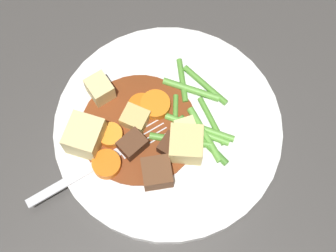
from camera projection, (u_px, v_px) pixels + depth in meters
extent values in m
plane|color=#423F3D|center=(168.00, 131.00, 0.59)|extent=(3.00, 3.00, 0.00)
cylinder|color=white|center=(168.00, 128.00, 0.58)|extent=(0.26, 0.26, 0.02)
cylinder|color=brown|center=(139.00, 128.00, 0.57)|extent=(0.14, 0.14, 0.00)
cylinder|color=orange|center=(142.00, 107.00, 0.57)|extent=(0.04, 0.04, 0.01)
cylinder|color=orange|center=(155.00, 105.00, 0.58)|extent=(0.04, 0.04, 0.01)
cylinder|color=orange|center=(107.00, 164.00, 0.55)|extent=(0.04, 0.04, 0.01)
cylinder|color=orange|center=(111.00, 135.00, 0.56)|extent=(0.03, 0.03, 0.01)
cube|color=#EAD68C|center=(186.00, 131.00, 0.56)|extent=(0.03, 0.03, 0.02)
cube|color=#E5CC7A|center=(186.00, 144.00, 0.55)|extent=(0.04, 0.04, 0.03)
cube|color=#EAD68C|center=(100.00, 89.00, 0.57)|extent=(0.04, 0.04, 0.03)
cube|color=#DBBC6B|center=(135.00, 119.00, 0.57)|extent=(0.04, 0.04, 0.02)
cube|color=#EAD68C|center=(85.00, 136.00, 0.55)|extent=(0.05, 0.05, 0.04)
cube|color=#56331E|center=(133.00, 145.00, 0.55)|extent=(0.04, 0.04, 0.02)
cube|color=brown|center=(157.00, 173.00, 0.54)|extent=(0.03, 0.03, 0.02)
cube|color=#4C2B19|center=(172.00, 146.00, 0.56)|extent=(0.03, 0.03, 0.02)
cylinder|color=#599E38|center=(205.00, 85.00, 0.59)|extent=(0.05, 0.06, 0.01)
cylinder|color=#66AD42|center=(207.00, 135.00, 0.57)|extent=(0.05, 0.03, 0.01)
cylinder|color=#599E38|center=(181.00, 140.00, 0.56)|extent=(0.07, 0.03, 0.01)
cylinder|color=#599E38|center=(175.00, 124.00, 0.57)|extent=(0.02, 0.07, 0.01)
cylinder|color=#66AD42|center=(191.00, 90.00, 0.59)|extent=(0.07, 0.04, 0.01)
cylinder|color=#66AD42|center=(205.00, 134.00, 0.57)|extent=(0.03, 0.07, 0.01)
cylinder|color=#4C8E33|center=(203.00, 140.00, 0.56)|extent=(0.05, 0.07, 0.01)
cylinder|color=#66AD42|center=(200.00, 128.00, 0.57)|extent=(0.08, 0.04, 0.01)
cylinder|color=#599E38|center=(182.00, 80.00, 0.59)|extent=(0.01, 0.06, 0.01)
cylinder|color=#599E38|center=(212.00, 125.00, 0.57)|extent=(0.03, 0.06, 0.01)
cube|color=silver|center=(74.00, 178.00, 0.55)|extent=(0.11, 0.06, 0.00)
cube|color=silver|center=(127.00, 148.00, 0.56)|extent=(0.03, 0.03, 0.00)
cylinder|color=silver|center=(154.00, 141.00, 0.57)|extent=(0.04, 0.02, 0.00)
cylinder|color=silver|center=(151.00, 137.00, 0.57)|extent=(0.04, 0.02, 0.00)
cylinder|color=silver|center=(148.00, 132.00, 0.57)|extent=(0.04, 0.02, 0.00)
cylinder|color=silver|center=(145.00, 128.00, 0.57)|extent=(0.04, 0.02, 0.00)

